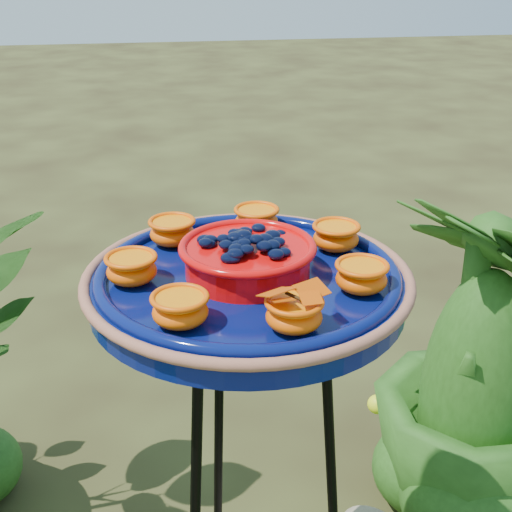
{
  "coord_description": "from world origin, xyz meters",
  "views": [
    {
      "loc": [
        -0.0,
        -0.89,
        1.48
      ],
      "look_at": [
        0.15,
        0.1,
        1.02
      ],
      "focal_mm": 50.0,
      "sensor_mm": 36.0,
      "label": 1
    }
  ],
  "objects": [
    {
      "name": "tripod_stand",
      "position": [
        0.13,
        0.08,
        0.58
      ],
      "size": [
        0.43,
        0.43,
        0.96
      ],
      "rotation": [
        0.0,
        0.0,
        0.27
      ],
      "color": "black",
      "rests_on": "ground"
    },
    {
      "name": "feeder_dish",
      "position": [
        0.13,
        0.08,
        1.0
      ],
      "size": [
        0.59,
        0.59,
        0.11
      ],
      "rotation": [
        0.0,
        0.0,
        0.27
      ],
      "color": "#06104F",
      "rests_on": "tripod_stand"
    },
    {
      "name": "shrub_back_right",
      "position": [
        0.79,
        0.53,
        0.47
      ],
      "size": [
        0.7,
        0.7,
        0.93
      ],
      "primitive_type": "imported",
      "rotation": [
        0.0,
        0.0,
        2.05
      ],
      "color": "#214B14",
      "rests_on": "ground"
    }
  ]
}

